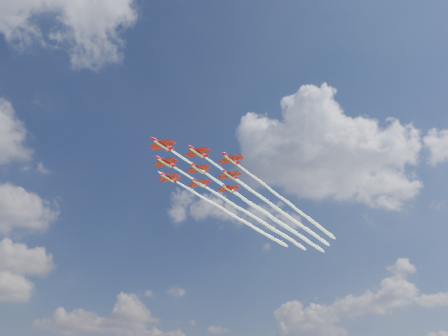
{
  "coord_description": "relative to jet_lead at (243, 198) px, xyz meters",
  "views": [
    {
      "loc": [
        -76.35,
        -115.29,
        4.0
      ],
      "look_at": [
        10.09,
        -0.11,
        77.61
      ],
      "focal_mm": 35.0,
      "sensor_mm": 36.0,
      "label": 1
    }
  ],
  "objects": [
    {
      "name": "jet_lead",
      "position": [
        0.0,
        0.0,
        0.0
      ],
      "size": [
        104.99,
        42.83,
        2.59
      ],
      "rotation": [
        0.0,
        0.0,
        0.36
      ],
      "color": "#BB0A17"
    },
    {
      "name": "jet_row2_port",
      "position": [
        11.96,
        -2.8,
        0.0
      ],
      "size": [
        104.99,
        42.83,
        2.59
      ],
      "rotation": [
        0.0,
        0.0,
        0.36
      ],
      "color": "#BB0A17"
    },
    {
      "name": "jet_row2_starb",
      "position": [
        7.11,
        10.02,
        0.0
      ],
      "size": [
        104.99,
        42.83,
        2.59
      ],
      "rotation": [
        0.0,
        0.0,
        0.36
      ],
      "color": "#BB0A17"
    },
    {
      "name": "jet_row3_port",
      "position": [
        23.92,
        -5.6,
        0.0
      ],
      "size": [
        104.99,
        42.83,
        2.59
      ],
      "rotation": [
        0.0,
        0.0,
        0.36
      ],
      "color": "#BB0A17"
    },
    {
      "name": "jet_row3_centre",
      "position": [
        19.07,
        7.22,
        0.0
      ],
      "size": [
        104.99,
        42.83,
        2.59
      ],
      "rotation": [
        0.0,
        0.0,
        0.36
      ],
      "color": "#BB0A17"
    },
    {
      "name": "jet_row3_starb",
      "position": [
        14.21,
        20.04,
        0.0
      ],
      "size": [
        104.99,
        42.83,
        2.59
      ],
      "rotation": [
        0.0,
        0.0,
        0.36
      ],
      "color": "#BB0A17"
    },
    {
      "name": "jet_row4_port",
      "position": [
        31.02,
        4.42,
        0.0
      ],
      "size": [
        104.99,
        42.83,
        2.59
      ],
      "rotation": [
        0.0,
        0.0,
        0.36
      ],
      "color": "#BB0A17"
    },
    {
      "name": "jet_row4_starb",
      "position": [
        26.17,
        17.24,
        0.0
      ],
      "size": [
        104.99,
        42.83,
        2.59
      ],
      "rotation": [
        0.0,
        0.0,
        0.36
      ],
      "color": "#BB0A17"
    },
    {
      "name": "jet_tail",
      "position": [
        38.13,
        14.44,
        0.0
      ],
      "size": [
        104.99,
        42.83,
        2.59
      ],
      "rotation": [
        0.0,
        0.0,
        0.36
      ],
      "color": "#BB0A17"
    }
  ]
}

